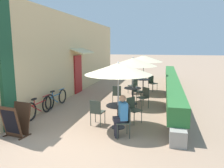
{
  "coord_description": "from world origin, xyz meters",
  "views": [
    {
      "loc": [
        2.32,
        -5.1,
        2.64
      ],
      "look_at": [
        0.15,
        3.93,
        1.0
      ],
      "focal_mm": 35.0,
      "sensor_mm": 36.0,
      "label": 1
    }
  ],
  "objects": [
    {
      "name": "planter_hedge",
      "position": [
        2.75,
        6.91,
        0.54
      ],
      "size": [
        0.6,
        13.01,
        1.01
      ],
      "color": "gray",
      "rests_on": "ground_plane"
    },
    {
      "name": "patio_table_far",
      "position": [
        1.18,
        7.22,
        0.54
      ],
      "size": [
        0.77,
        0.77,
        0.75
      ],
      "color": "#28282D",
      "rests_on": "ground_plane"
    },
    {
      "name": "patio_umbrella_near",
      "position": [
        0.93,
        1.53,
        1.92
      ],
      "size": [
        2.11,
        2.11,
        2.15
      ],
      "color": "#B7B7BC",
      "rests_on": "ground_plane"
    },
    {
      "name": "cafe_facade_wall",
      "position": [
        -2.54,
        6.87,
        2.09
      ],
      "size": [
        0.98,
        14.01,
        4.2
      ],
      "color": "#D6B784",
      "rests_on": "ground_plane"
    },
    {
      "name": "patio_table_mid",
      "position": [
        0.97,
        4.54,
        0.54
      ],
      "size": [
        0.77,
        0.77,
        0.75
      ],
      "color": "#28282D",
      "rests_on": "ground_plane"
    },
    {
      "name": "coffee_cup_mid",
      "position": [
        1.13,
        4.55,
        0.8
      ],
      "size": [
        0.07,
        0.07,
        0.09
      ],
      "color": "white",
      "rests_on": "patio_table_mid"
    },
    {
      "name": "ground_plane",
      "position": [
        0.0,
        0.0,
        0.0
      ],
      "size": [
        120.0,
        120.0,
        0.0
      ],
      "primitive_type": "plane",
      "color": "#9E7F66"
    },
    {
      "name": "patio_table_near",
      "position": [
        0.93,
        1.53,
        0.54
      ],
      "size": [
        0.77,
        0.77,
        0.75
      ],
      "color": "#28282D",
      "rests_on": "ground_plane"
    },
    {
      "name": "cafe_chair_near_back",
      "position": [
        1.27,
        0.88,
        0.52
      ],
      "size": [
        0.52,
        0.52,
        0.87
      ],
      "rotation": [
        0.0,
        0.0,
        8.23
      ],
      "color": "#384238",
      "rests_on": "ground_plane"
    },
    {
      "name": "bicycle_second",
      "position": [
        -2.22,
        3.35,
        0.35
      ],
      "size": [
        0.14,
        1.74,
        0.76
      ],
      "rotation": [
        0.0,
        0.0,
        -0.04
      ],
      "color": "black",
      "rests_on": "ground_plane"
    },
    {
      "name": "menu_board",
      "position": [
        -1.85,
        0.19,
        0.47
      ],
      "size": [
        0.72,
        0.72,
        0.96
      ],
      "rotation": [
        0.0,
        0.0,
        -0.16
      ],
      "color": "#422819",
      "rests_on": "ground_plane"
    },
    {
      "name": "bicycle_leaning",
      "position": [
        -2.2,
        1.97,
        0.35
      ],
      "size": [
        0.1,
        1.75,
        0.76
      ],
      "rotation": [
        0.0,
        0.0,
        -0.02
      ],
      "color": "black",
      "rests_on": "ground_plane"
    },
    {
      "name": "patio_umbrella_far",
      "position": [
        1.18,
        7.22,
        1.92
      ],
      "size": [
        2.11,
        2.11,
        2.15
      ],
      "color": "#B7B7BC",
      "rests_on": "ground_plane"
    },
    {
      "name": "cafe_chair_mid_right",
      "position": [
        1.53,
        4.07,
        0.52
      ],
      "size": [
        0.57,
        0.57,
        0.87
      ],
      "rotation": [
        0.0,
        0.0,
        8.62
      ],
      "color": "#384238",
      "rests_on": "ground_plane"
    },
    {
      "name": "patio_umbrella_mid",
      "position": [
        0.97,
        4.54,
        1.92
      ],
      "size": [
        2.11,
        2.11,
        2.15
      ],
      "color": "#B7B7BC",
      "rests_on": "ground_plane"
    },
    {
      "name": "cafe_chair_near_right",
      "position": [
        0.2,
        1.56,
        0.52
      ],
      "size": [
        0.45,
        0.45,
        0.87
      ],
      "rotation": [
        0.0,
        0.0,
        6.14
      ],
      "color": "#384238",
      "rests_on": "ground_plane"
    },
    {
      "name": "cafe_chair_mid_left",
      "position": [
        0.28,
        4.29,
        0.52
      ],
      "size": [
        0.49,
        0.49,
        0.87
      ],
      "rotation": [
        0.0,
        0.0,
        6.53
      ],
      "color": "#384238",
      "rests_on": "ground_plane"
    },
    {
      "name": "coffee_cup_near",
      "position": [
        1.04,
        1.48,
        0.8
      ],
      "size": [
        0.07,
        0.07,
        0.09
      ],
      "color": "#232328",
      "rests_on": "patio_table_near"
    },
    {
      "name": "seated_patron_near_back",
      "position": [
        1.17,
        0.84,
        0.69
      ],
      "size": [
        0.49,
        0.45,
        1.25
      ],
      "rotation": [
        0.0,
        0.0,
        8.23
      ],
      "color": "#23232D",
      "rests_on": "ground_plane"
    },
    {
      "name": "cafe_chair_near_left",
      "position": [
        1.32,
        2.15,
        0.52
      ],
      "size": [
        0.56,
        0.56,
        0.87
      ],
      "rotation": [
        0.0,
        0.0,
        4.05
      ],
      "color": "#384238",
      "rests_on": "ground_plane"
    },
    {
      "name": "cafe_chair_far_right",
      "position": [
        1.66,
        7.77,
        0.52
      ],
      "size": [
        0.57,
        0.57,
        0.87
      ],
      "rotation": [
        0.0,
        0.0,
        10.19
      ],
      "color": "#384238",
      "rests_on": "ground_plane"
    },
    {
      "name": "cafe_chair_mid_back",
      "position": [
        1.09,
        5.26,
        0.52
      ],
      "size": [
        0.49,
        0.49,
        0.87
      ],
      "rotation": [
        0.0,
        0.0,
        10.72
      ],
      "color": "#384238",
      "rests_on": "ground_plane"
    },
    {
      "name": "cafe_chair_far_left",
      "position": [
        0.71,
        6.66,
        0.52
      ],
      "size": [
        0.57,
        0.57,
        0.87
      ],
      "rotation": [
        0.0,
        0.0,
        7.05
      ],
      "color": "#384238",
      "rests_on": "ground_plane"
    },
    {
      "name": "coffee_cup_far",
      "position": [
        1.33,
        7.13,
        0.8
      ],
      "size": [
        0.07,
        0.07,
        0.09
      ],
      "color": "white",
      "rests_on": "patio_table_far"
    }
  ]
}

